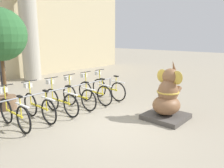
# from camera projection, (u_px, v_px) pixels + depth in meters

# --- Properties ---
(ground_plane) EXTENTS (60.00, 60.00, 0.00)m
(ground_plane) POSITION_uv_depth(u_px,v_px,m) (112.00, 126.00, 5.94)
(ground_plane) COLOR #9E937F
(column_right) EXTENTS (1.16, 1.16, 5.16)m
(column_right) POSITION_uv_depth(u_px,v_px,m) (29.00, 31.00, 11.68)
(column_right) COLOR #ADA899
(column_right) RESTS_ON ground_plane
(bike_rack) EXTENTS (5.00, 0.05, 0.77)m
(bike_rack) POSITION_uv_depth(u_px,v_px,m) (58.00, 93.00, 6.81)
(bike_rack) COLOR gray
(bike_rack) RESTS_ON ground_plane
(bicycle_1) EXTENTS (0.48, 1.71, 1.10)m
(bicycle_1) POSITION_uv_depth(u_px,v_px,m) (14.00, 112.00, 5.70)
(bicycle_1) COLOR black
(bicycle_1) RESTS_ON ground_plane
(bicycle_2) EXTENTS (0.48, 1.71, 1.10)m
(bicycle_2) POSITION_uv_depth(u_px,v_px,m) (38.00, 106.00, 6.26)
(bicycle_2) COLOR black
(bicycle_2) RESTS_ON ground_plane
(bicycle_3) EXTENTS (0.48, 1.71, 1.10)m
(bicycle_3) POSITION_uv_depth(u_px,v_px,m) (60.00, 100.00, 6.77)
(bicycle_3) COLOR black
(bicycle_3) RESTS_ON ground_plane
(bicycle_4) EXTENTS (0.48, 1.71, 1.10)m
(bicycle_4) POSITION_uv_depth(u_px,v_px,m) (78.00, 95.00, 7.33)
(bicycle_4) COLOR black
(bicycle_4) RESTS_ON ground_plane
(bicycle_5) EXTENTS (0.48, 1.71, 1.10)m
(bicycle_5) POSITION_uv_depth(u_px,v_px,m) (94.00, 91.00, 7.86)
(bicycle_5) COLOR black
(bicycle_5) RESTS_ON ground_plane
(bicycle_6) EXTENTS (0.48, 1.71, 1.10)m
(bicycle_6) POSITION_uv_depth(u_px,v_px,m) (108.00, 88.00, 8.40)
(bicycle_6) COLOR black
(bicycle_6) RESTS_ON ground_plane
(elephant_statue) EXTENTS (1.13, 1.13, 1.73)m
(elephant_statue) POSITION_uv_depth(u_px,v_px,m) (167.00, 99.00, 6.34)
(elephant_statue) COLOR #4C4742
(elephant_statue) RESTS_ON ground_plane
(person_pedestrian) EXTENTS (0.22, 0.47, 1.68)m
(person_pedestrian) POSITION_uv_depth(u_px,v_px,m) (1.00, 67.00, 9.83)
(person_pedestrian) COLOR #28282D
(person_pedestrian) RESTS_ON ground_plane
(potted_tree) EXTENTS (1.65, 1.65, 3.25)m
(potted_tree) POSITION_uv_depth(u_px,v_px,m) (0.00, 37.00, 6.79)
(potted_tree) COLOR brown
(potted_tree) RESTS_ON ground_plane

